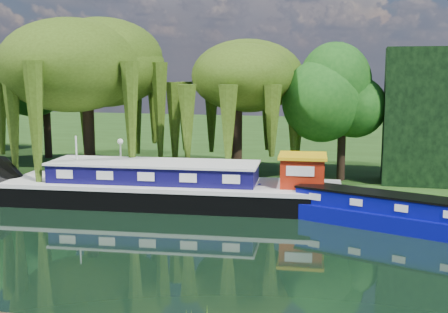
# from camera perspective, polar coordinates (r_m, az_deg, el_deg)

# --- Properties ---
(ground) EXTENTS (120.00, 120.00, 0.00)m
(ground) POSITION_cam_1_polar(r_m,az_deg,el_deg) (26.57, -20.82, -7.42)
(ground) COLOR black
(far_bank) EXTENTS (120.00, 52.00, 0.45)m
(far_bank) POSITION_cam_1_polar(r_m,az_deg,el_deg) (57.22, -1.10, 1.87)
(far_bank) COLOR #1D380F
(far_bank) RESTS_ON ground
(dutch_barge) EXTENTS (18.12, 5.58, 3.76)m
(dutch_barge) POSITION_cam_1_polar(r_m,az_deg,el_deg) (30.10, -5.03, -3.16)
(dutch_barge) COLOR black
(dutch_barge) RESTS_ON ground
(narrowboat) EXTENTS (11.70, 5.68, 1.71)m
(narrowboat) POSITION_cam_1_polar(r_m,az_deg,el_deg) (26.93, 15.84, -5.62)
(narrowboat) COLOR #060879
(narrowboat) RESTS_ON ground
(white_cruiser) EXTENTS (2.67, 2.43, 1.20)m
(white_cruiser) POSITION_cam_1_polar(r_m,az_deg,el_deg) (27.82, 15.88, -6.45)
(white_cruiser) COLOR silver
(white_cruiser) RESTS_ON ground
(willow_left) EXTENTS (7.84, 7.84, 9.39)m
(willow_left) POSITION_cam_1_polar(r_m,az_deg,el_deg) (35.92, -13.79, 8.75)
(willow_left) COLOR black
(willow_left) RESTS_ON far_bank
(willow_right) EXTENTS (6.36, 6.36, 7.75)m
(willow_right) POSITION_cam_1_polar(r_m,az_deg,el_deg) (34.95, 1.31, 7.08)
(willow_right) COLOR black
(willow_right) RESTS_ON far_bank
(tree_far_mid) EXTENTS (4.95, 4.95, 8.11)m
(tree_far_mid) POSITION_cam_1_polar(r_m,az_deg,el_deg) (44.81, -17.71, 6.98)
(tree_far_mid) COLOR black
(tree_far_mid) RESTS_ON far_bank
(tree_far_right) EXTENTS (4.36, 4.36, 7.14)m
(tree_far_right) POSITION_cam_1_polar(r_m,az_deg,el_deg) (34.63, 11.99, 5.67)
(tree_far_right) COLOR black
(tree_far_right) RESTS_ON far_bank
(conifer_hedge) EXTENTS (6.00, 3.00, 8.00)m
(conifer_hedge) POSITION_cam_1_polar(r_m,az_deg,el_deg) (35.16, 20.82, 3.82)
(conifer_hedge) COLOR black
(conifer_hedge) RESTS_ON far_bank
(lamppost) EXTENTS (0.36, 0.36, 2.56)m
(lamppost) POSITION_cam_1_polar(r_m,az_deg,el_deg) (34.78, -10.48, 0.84)
(lamppost) COLOR silver
(lamppost) RESTS_ON far_bank
(mooring_posts) EXTENTS (19.16, 0.16, 1.00)m
(mooring_posts) POSITION_cam_1_polar(r_m,az_deg,el_deg) (33.59, -13.45, -2.08)
(mooring_posts) COLOR silver
(mooring_posts) RESTS_ON far_bank
(reeds_near) EXTENTS (33.70, 1.50, 1.10)m
(reeds_near) POSITION_cam_1_polar(r_m,az_deg,el_deg) (16.83, -16.20, -14.72)
(reeds_near) COLOR #254D14
(reeds_near) RESTS_ON ground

